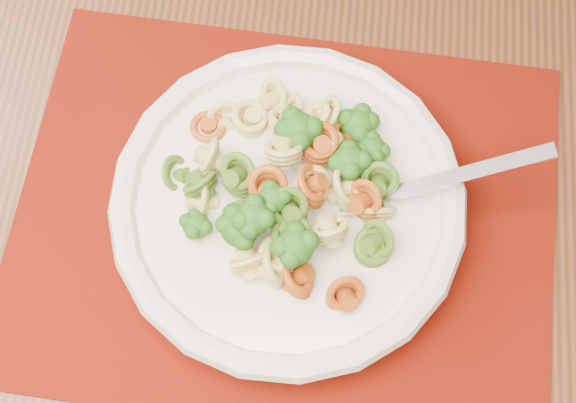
{
  "coord_description": "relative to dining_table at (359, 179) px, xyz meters",
  "views": [
    {
      "loc": [
        0.41,
        -0.26,
        1.29
      ],
      "look_at": [
        0.42,
        -0.05,
        0.75
      ],
      "focal_mm": 50.0,
      "sensor_mm": 36.0,
      "label": 1
    }
  ],
  "objects": [
    {
      "name": "pasta_bowl",
      "position": [
        -0.07,
        -0.07,
        0.12
      ],
      "size": [
        0.26,
        0.26,
        0.05
      ],
      "color": "beige",
      "rests_on": "placemat"
    },
    {
      "name": "dining_table",
      "position": [
        0.0,
        0.0,
        0.0
      ],
      "size": [
        1.67,
        1.22,
        0.71
      ],
      "rotation": [
        0.0,
        0.0,
        -0.16
      ],
      "color": "#592C19",
      "rests_on": "ground"
    },
    {
      "name": "pasta_broccoli_heap",
      "position": [
        -0.07,
        -0.07,
        0.13
      ],
      "size": [
        0.22,
        0.22,
        0.06
      ],
      "primitive_type": null,
      "color": "#C7BB62",
      "rests_on": "pasta_bowl"
    },
    {
      "name": "fork",
      "position": [
        -0.01,
        -0.07,
        0.13
      ],
      "size": [
        0.18,
        0.04,
        0.08
      ],
      "primitive_type": null,
      "rotation": [
        0.0,
        -0.35,
        0.09
      ],
      "color": "silver",
      "rests_on": "pasta_bowl"
    },
    {
      "name": "placemat",
      "position": [
        -0.07,
        -0.06,
        0.08
      ],
      "size": [
        0.47,
        0.4,
        0.0
      ],
      "primitive_type": "cube",
      "rotation": [
        0.0,
        0.0,
        -0.21
      ],
      "color": "#580A03",
      "rests_on": "dining_table"
    }
  ]
}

